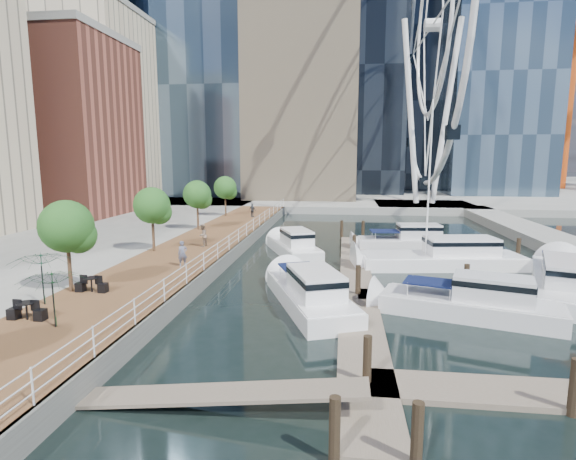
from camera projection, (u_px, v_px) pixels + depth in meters
The scene contains 16 objects.
ground at pixel (286, 356), 17.44m from camera, with size 520.00×520.00×0.00m, color black.
boardwalk at pixel (191, 256), 33.15m from camera, with size 6.00×60.00×1.00m, color brown.
seawall at pixel (231, 257), 32.78m from camera, with size 0.25×60.00×1.00m, color #595954.
land_far at pixel (336, 186), 117.31m from camera, with size 200.00×114.00×1.00m, color gray.
breakwater at pixel (576, 252), 34.53m from camera, with size 4.00×60.00×1.00m, color gray.
pier at pixel (424, 207), 66.62m from camera, with size 14.00×12.00×1.00m, color gray.
railing at pixel (229, 243), 32.63m from camera, with size 0.10×60.00×1.05m, color white, non-canonical shape.
floating_docks at pixel (443, 282), 26.17m from camera, with size 16.00×34.00×2.60m.
ferris_wheel at pixel (433, 26), 62.60m from camera, with size 5.80×45.60×47.80m.
street_trees at pixel (152, 206), 31.86m from camera, with size 2.60×42.60×4.60m.
yacht_foreground at pixel (468, 317), 21.74m from camera, with size 2.43×9.07×2.15m, color silver, non-canonical shape.
pedestrian_near at pixel (183, 254), 27.71m from camera, with size 0.58×0.38×1.58m, color #545870.
pedestrian_mid at pixel (203, 235), 33.83m from camera, with size 0.84×0.66×1.73m, color #846E5B.
pedestrian_far at pixel (252, 210), 50.97m from camera, with size 0.91×0.38×1.56m, color #30353C.
moored_yachts at pixel (437, 275), 29.57m from camera, with size 23.21×34.61×11.50m.
cafe_seating at pixel (6, 308), 16.42m from camera, with size 5.53×13.21×2.44m.
Camera 1 is at (2.10, -16.31, 7.60)m, focal length 28.00 mm.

